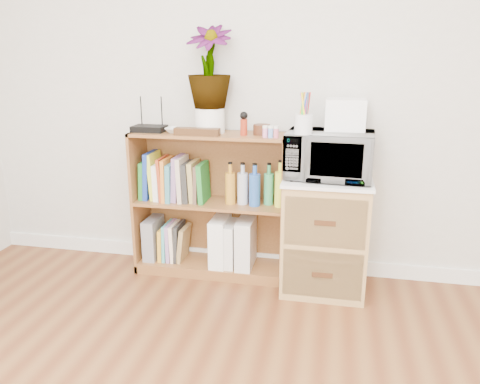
# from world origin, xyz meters

# --- Properties ---
(skirting_board) EXTENTS (4.00, 0.02, 0.10)m
(skirting_board) POSITION_xyz_m (0.00, 2.24, 0.05)
(skirting_board) COLOR white
(skirting_board) RESTS_ON ground
(bookshelf) EXTENTS (1.00, 0.30, 0.95)m
(bookshelf) POSITION_xyz_m (-0.35, 2.10, 0.47)
(bookshelf) COLOR brown
(bookshelf) RESTS_ON ground
(wicker_unit) EXTENTS (0.50, 0.45, 0.70)m
(wicker_unit) POSITION_xyz_m (0.40, 2.02, 0.35)
(wicker_unit) COLOR #9E7542
(wicker_unit) RESTS_ON ground
(microwave) EXTENTS (0.52, 0.37, 0.28)m
(microwave) POSITION_xyz_m (0.40, 2.02, 0.86)
(microwave) COLOR white
(microwave) RESTS_ON wicker_unit
(pen_cup) EXTENTS (0.10, 0.10, 0.11)m
(pen_cup) POSITION_xyz_m (0.25, 1.90, 1.05)
(pen_cup) COLOR silver
(pen_cup) RESTS_ON microwave
(small_appliance) EXTENTS (0.23, 0.19, 0.18)m
(small_appliance) POSITION_xyz_m (0.48, 2.10, 1.09)
(small_appliance) COLOR white
(small_appliance) RESTS_ON microwave
(router) EXTENTS (0.21, 0.14, 0.04)m
(router) POSITION_xyz_m (-0.74, 2.08, 0.97)
(router) COLOR black
(router) RESTS_ON bookshelf
(white_bowl) EXTENTS (0.13, 0.13, 0.03)m
(white_bowl) POSITION_xyz_m (-0.56, 2.07, 0.97)
(white_bowl) COLOR silver
(white_bowl) RESTS_ON bookshelf
(plant_pot) EXTENTS (0.18, 0.18, 0.15)m
(plant_pot) POSITION_xyz_m (-0.35, 2.12, 1.03)
(plant_pot) COLOR white
(plant_pot) RESTS_ON bookshelf
(potted_plant) EXTENTS (0.28, 0.28, 0.50)m
(potted_plant) POSITION_xyz_m (-0.35, 2.12, 1.35)
(potted_plant) COLOR #2D702F
(potted_plant) RESTS_ON plant_pot
(trinket_box) EXTENTS (0.28, 0.07, 0.04)m
(trinket_box) POSITION_xyz_m (-0.40, 2.00, 0.97)
(trinket_box) COLOR #3A240F
(trinket_box) RESTS_ON bookshelf
(kokeshi_doll) EXTENTS (0.04, 0.04, 0.10)m
(kokeshi_doll) POSITION_xyz_m (-0.12, 2.06, 1.00)
(kokeshi_doll) COLOR maroon
(kokeshi_doll) RESTS_ON bookshelf
(wooden_bowl) EXTENTS (0.11, 0.11, 0.06)m
(wooden_bowl) POSITION_xyz_m (-0.02, 2.11, 0.98)
(wooden_bowl) COLOR #3C1E10
(wooden_bowl) RESTS_ON bookshelf
(paint_jars) EXTENTS (0.11, 0.04, 0.05)m
(paint_jars) POSITION_xyz_m (0.05, 2.01, 0.98)
(paint_jars) COLOR pink
(paint_jars) RESTS_ON bookshelf
(file_box) EXTENTS (0.08, 0.22, 0.28)m
(file_box) POSITION_xyz_m (-0.76, 2.10, 0.21)
(file_box) COLOR gray
(file_box) RESTS_ON bookshelf
(magazine_holder_left) EXTENTS (0.10, 0.26, 0.32)m
(magazine_holder_left) POSITION_xyz_m (-0.29, 2.09, 0.23)
(magazine_holder_left) COLOR white
(magazine_holder_left) RESTS_ON bookshelf
(magazine_holder_mid) EXTENTS (0.09, 0.23, 0.29)m
(magazine_holder_mid) POSITION_xyz_m (-0.22, 2.09, 0.22)
(magazine_holder_mid) COLOR silver
(magazine_holder_mid) RESTS_ON bookshelf
(magazine_holder_right) EXTENTS (0.10, 0.26, 0.32)m
(magazine_holder_right) POSITION_xyz_m (-0.11, 2.09, 0.23)
(magazine_holder_right) COLOR silver
(magazine_holder_right) RESTS_ON bookshelf
(cookbooks) EXTENTS (0.45, 0.20, 0.31)m
(cookbooks) POSITION_xyz_m (-0.60, 2.10, 0.64)
(cookbooks) COLOR #1F7426
(cookbooks) RESTS_ON bookshelf
(liquor_bottles) EXTENTS (0.38, 0.07, 0.29)m
(liquor_bottles) POSITION_xyz_m (-0.05, 2.10, 0.63)
(liquor_bottles) COLOR #B87D22
(liquor_bottles) RESTS_ON bookshelf
(lower_books) EXTENTS (0.19, 0.19, 0.26)m
(lower_books) POSITION_xyz_m (-0.61, 2.10, 0.19)
(lower_books) COLOR gold
(lower_books) RESTS_ON bookshelf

